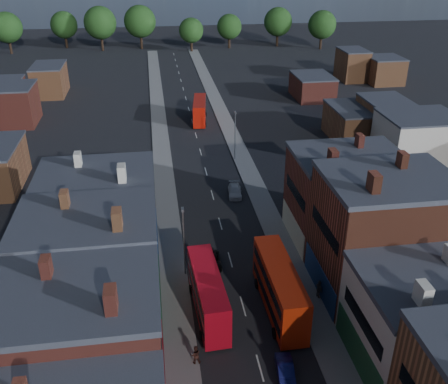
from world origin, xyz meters
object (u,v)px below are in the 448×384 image
object	(u,v)px
bus_0	(208,293)
car_3	(235,191)
bus_1	(280,288)
ped_3	(319,289)
ped_1	(196,355)
car_1	(285,371)
car_2	(212,261)
bus_2	(200,110)

from	to	relation	value
bus_0	car_3	bearing A→B (deg)	71.43
bus_1	ped_3	distance (m)	4.79
bus_1	car_3	bearing A→B (deg)	89.53
bus_1	ped_1	bearing A→B (deg)	-147.30
ped_1	bus_0	bearing A→B (deg)	-106.30
car_1	ped_1	xyz separation A→B (m)	(-7.14, 2.52, 0.39)
bus_0	car_3	world-z (taller)	bus_0
car_3	car_2	bearing A→B (deg)	-101.65
ped_1	car_1	bearing A→B (deg)	160.56
ped_3	car_3	bearing A→B (deg)	-1.35
bus_0	car_2	distance (m)	8.15
bus_0	ped_3	distance (m)	11.30
car_1	car_3	bearing A→B (deg)	93.78
car_1	car_3	distance (m)	32.85
bus_0	bus_1	xyz separation A→B (m)	(6.81, -0.42, 0.23)
bus_1	ped_3	size ratio (longest dim) A/B	5.82
bus_0	ped_1	bearing A→B (deg)	-109.58
ped_3	bus_1	bearing A→B (deg)	91.72
car_3	ped_1	bearing A→B (deg)	-99.40
bus_1	car_1	size ratio (longest dim) A/B	3.01
bus_0	bus_2	distance (m)	56.39
car_3	ped_1	size ratio (longest dim) A/B	2.46
bus_2	car_3	size ratio (longest dim) A/B	2.33
car_3	ped_3	xyz separation A→B (m)	(4.59, -23.47, 0.47)
car_3	bus_2	bearing A→B (deg)	99.01
car_1	ped_1	size ratio (longest dim) A/B	2.13
bus_0	bus_1	bearing A→B (deg)	-6.79
bus_1	bus_2	xyz separation A→B (m)	(-1.81, 56.59, -0.33)
bus_2	ped_1	distance (m)	62.70
car_1	ped_3	world-z (taller)	ped_3
bus_2	ped_3	size ratio (longest dim) A/B	5.19
car_2	car_3	xyz separation A→B (m)	(5.24, 16.34, 0.08)
car_3	ped_3	bearing A→B (deg)	-72.83
bus_1	car_1	bearing A→B (deg)	-101.01
bus_1	bus_2	world-z (taller)	bus_1
bus_2	bus_0	bearing A→B (deg)	-87.92
car_1	bus_0	bearing A→B (deg)	127.64
bus_1	car_3	xyz separation A→B (m)	(-0.20, 24.58, -2.03)
car_1	ped_1	world-z (taller)	ped_1
ped_1	car_2	bearing A→B (deg)	-102.79
car_1	car_2	xyz separation A→B (m)	(-3.97, 16.49, -0.07)
car_2	ped_1	xyz separation A→B (m)	(-3.18, -13.96, 0.45)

